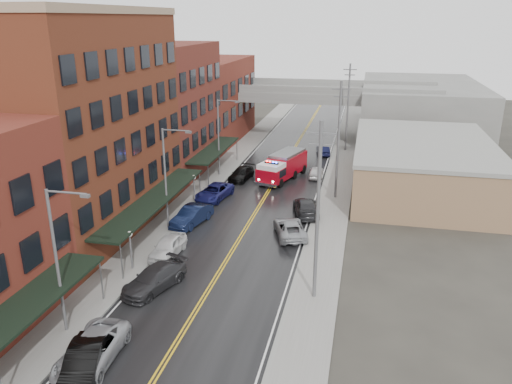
# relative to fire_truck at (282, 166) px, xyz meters

# --- Properties ---
(road) EXTENTS (11.00, 160.00, 0.02)m
(road) POSITION_rel_fire_truck_xyz_m (-0.73, -10.20, -1.61)
(road) COLOR black
(road) RESTS_ON ground
(sidewalk_left) EXTENTS (3.00, 160.00, 0.15)m
(sidewalk_left) POSITION_rel_fire_truck_xyz_m (-8.03, -10.20, -1.55)
(sidewalk_left) COLOR slate
(sidewalk_left) RESTS_ON ground
(sidewalk_right) EXTENTS (3.00, 160.00, 0.15)m
(sidewalk_right) POSITION_rel_fire_truck_xyz_m (6.57, -10.20, -1.55)
(sidewalk_right) COLOR slate
(sidewalk_right) RESTS_ON ground
(curb_left) EXTENTS (0.30, 160.00, 0.15)m
(curb_left) POSITION_rel_fire_truck_xyz_m (-6.38, -10.20, -1.55)
(curb_left) COLOR gray
(curb_left) RESTS_ON ground
(curb_right) EXTENTS (0.30, 160.00, 0.15)m
(curb_right) POSITION_rel_fire_truck_xyz_m (4.92, -10.20, -1.55)
(curb_right) COLOR gray
(curb_right) RESTS_ON ground
(brick_building_b) EXTENTS (9.00, 20.00, 18.00)m
(brick_building_b) POSITION_rel_fire_truck_xyz_m (-14.03, -17.20, 7.38)
(brick_building_b) COLOR #572517
(brick_building_b) RESTS_ON ground
(brick_building_c) EXTENTS (9.00, 15.00, 15.00)m
(brick_building_c) POSITION_rel_fire_truck_xyz_m (-14.03, 0.30, 5.88)
(brick_building_c) COLOR #5B211B
(brick_building_c) RESTS_ON ground
(brick_building_far) EXTENTS (9.00, 20.00, 12.00)m
(brick_building_far) POSITION_rel_fire_truck_xyz_m (-14.03, 17.80, 4.38)
(brick_building_far) COLOR maroon
(brick_building_far) RESTS_ON ground
(tan_building) EXTENTS (14.00, 22.00, 5.00)m
(tan_building) POSITION_rel_fire_truck_xyz_m (15.27, -0.20, 0.88)
(tan_building) COLOR #8E6C4C
(tan_building) RESTS_ON ground
(right_far_block) EXTENTS (18.00, 30.00, 8.00)m
(right_far_block) POSITION_rel_fire_truck_xyz_m (17.27, 29.80, 2.38)
(right_far_block) COLOR slate
(right_far_block) RESTS_ON ground
(awning_0) EXTENTS (2.60, 16.00, 3.09)m
(awning_0) POSITION_rel_fire_truck_xyz_m (-8.23, -36.20, 1.37)
(awning_0) COLOR black
(awning_0) RESTS_ON ground
(awning_1) EXTENTS (2.60, 18.00, 3.09)m
(awning_1) POSITION_rel_fire_truck_xyz_m (-8.23, -17.20, 1.37)
(awning_1) COLOR black
(awning_1) RESTS_ON ground
(awning_2) EXTENTS (2.60, 13.00, 3.09)m
(awning_2) POSITION_rel_fire_truck_xyz_m (-8.22, 0.30, 1.36)
(awning_2) COLOR black
(awning_2) RESTS_ON ground
(globe_lamp_1) EXTENTS (0.44, 0.44, 3.12)m
(globe_lamp_1) POSITION_rel_fire_truck_xyz_m (-7.13, -24.20, 0.69)
(globe_lamp_1) COLOR #59595B
(globe_lamp_1) RESTS_ON ground
(globe_lamp_2) EXTENTS (0.44, 0.44, 3.12)m
(globe_lamp_2) POSITION_rel_fire_truck_xyz_m (-7.13, -10.20, 0.69)
(globe_lamp_2) COLOR #59595B
(globe_lamp_2) RESTS_ON ground
(street_lamp_0) EXTENTS (2.64, 0.22, 9.00)m
(street_lamp_0) POSITION_rel_fire_truck_xyz_m (-7.28, -32.20, 3.56)
(street_lamp_0) COLOR #59595B
(street_lamp_0) RESTS_ON ground
(street_lamp_1) EXTENTS (2.64, 0.22, 9.00)m
(street_lamp_1) POSITION_rel_fire_truck_xyz_m (-7.28, -16.20, 3.56)
(street_lamp_1) COLOR #59595B
(street_lamp_1) RESTS_ON ground
(street_lamp_2) EXTENTS (2.64, 0.22, 9.00)m
(street_lamp_2) POSITION_rel_fire_truck_xyz_m (-7.28, -0.20, 3.56)
(street_lamp_2) COLOR #59595B
(street_lamp_2) RESTS_ON ground
(utility_pole_0) EXTENTS (1.80, 0.24, 12.00)m
(utility_pole_0) POSITION_rel_fire_truck_xyz_m (6.47, -25.20, 4.68)
(utility_pole_0) COLOR #59595B
(utility_pole_0) RESTS_ON ground
(utility_pole_1) EXTENTS (1.80, 0.24, 12.00)m
(utility_pole_1) POSITION_rel_fire_truck_xyz_m (6.47, -5.20, 4.68)
(utility_pole_1) COLOR #59595B
(utility_pole_1) RESTS_ON ground
(utility_pole_2) EXTENTS (1.80, 0.24, 12.00)m
(utility_pole_2) POSITION_rel_fire_truck_xyz_m (6.47, 14.80, 4.68)
(utility_pole_2) COLOR #59595B
(utility_pole_2) RESTS_ON ground
(overpass) EXTENTS (40.00, 10.00, 7.50)m
(overpass) POSITION_rel_fire_truck_xyz_m (-0.73, 21.80, 4.36)
(overpass) COLOR slate
(overpass) RESTS_ON ground
(fire_truck) EXTENTS (5.04, 8.60, 2.99)m
(fire_truck) POSITION_rel_fire_truck_xyz_m (0.00, 0.00, 0.00)
(fire_truck) COLOR maroon
(fire_truck) RESTS_ON ground
(parked_car_left_1) EXTENTS (2.98, 5.18, 1.62)m
(parked_car_left_1) POSITION_rel_fire_truck_xyz_m (-4.33, -35.50, -0.81)
(parked_car_left_1) COLOR black
(parked_car_left_1) RESTS_ON ground
(parked_car_left_2) EXTENTS (2.80, 5.61, 1.53)m
(parked_car_left_2) POSITION_rel_fire_truck_xyz_m (-4.55, -34.40, -0.86)
(parked_car_left_2) COLOR #96989E
(parked_car_left_2) RESTS_ON ground
(parked_car_left_3) EXTENTS (3.74, 5.69, 1.53)m
(parked_car_left_3) POSITION_rel_fire_truck_xyz_m (-4.42, -26.36, -0.86)
(parked_car_left_3) COLOR #29292B
(parked_car_left_3) RESTS_ON ground
(parked_car_left_4) EXTENTS (1.96, 4.55, 1.53)m
(parked_car_left_4) POSITION_rel_fire_truck_xyz_m (-5.45, -21.37, -0.86)
(parked_car_left_4) COLOR silver
(parked_car_left_4) RESTS_ON ground
(parked_car_left_5) EXTENTS (2.84, 5.31, 1.66)m
(parked_car_left_5) POSITION_rel_fire_truck_xyz_m (-5.73, -14.97, -0.79)
(parked_car_left_5) COLOR black
(parked_car_left_5) RESTS_ON ground
(parked_car_left_6) EXTENTS (3.35, 5.70, 1.49)m
(parked_car_left_6) POSITION_rel_fire_truck_xyz_m (-5.73, -8.11, -0.88)
(parked_car_left_6) COLOR navy
(parked_car_left_6) RESTS_ON ground
(parked_car_left_7) EXTENTS (2.48, 4.95, 1.38)m
(parked_car_left_7) POSITION_rel_fire_truck_xyz_m (-4.59, -1.18, -0.93)
(parked_car_left_7) COLOR black
(parked_car_left_7) RESTS_ON ground
(parked_car_right_0) EXTENTS (3.86, 5.59, 1.42)m
(parked_car_right_0) POSITION_rel_fire_truck_xyz_m (3.33, -15.58, -0.91)
(parked_car_right_0) COLOR #93969A
(parked_car_right_0) RESTS_ON ground
(parked_car_right_1) EXTENTS (3.34, 5.70, 1.55)m
(parked_car_right_1) POSITION_rel_fire_truck_xyz_m (4.05, -10.40, -0.85)
(parked_car_right_1) COLOR #242426
(parked_car_right_1) RESTS_ON ground
(parked_car_right_2) EXTENTS (1.72, 3.95, 1.32)m
(parked_car_right_2) POSITION_rel_fire_truck_xyz_m (3.76, 1.60, -0.96)
(parked_car_right_2) COLOR silver
(parked_car_right_2) RESTS_ON ground
(parked_car_right_3) EXTENTS (2.28, 4.43, 1.39)m
(parked_car_right_3) POSITION_rel_fire_truck_xyz_m (3.59, 12.00, -0.93)
(parked_car_right_3) COLOR black
(parked_car_right_3) RESTS_ON ground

